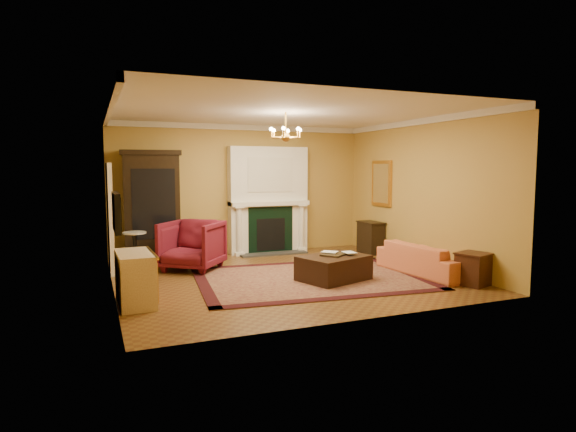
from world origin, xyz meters
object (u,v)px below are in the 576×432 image
china_cabinet (152,209)px  commode (135,278)px  leather_ottoman (334,268)px  coral_sofa (426,254)px  console_table (371,238)px  wingback_armchair (192,243)px  pedestal_table (135,249)px  end_table (473,270)px

china_cabinet → commode: china_cabinet is taller
leather_ottoman → commode: bearing=164.9°
coral_sofa → console_table: (0.25, 2.33, -0.03)m
wingback_armchair → console_table: wingback_armchair is taller
coral_sofa → leather_ottoman: (-1.86, 0.18, -0.16)m
leather_ottoman → china_cabinet: bearing=112.7°
china_cabinet → coral_sofa: china_cabinet is taller
pedestal_table → coral_sofa: (5.07, -2.24, -0.06)m
china_cabinet → coral_sofa: 5.71m
wingback_armchair → console_table: (4.26, 0.26, -0.18)m
console_table → coral_sofa: bearing=-96.9°
china_cabinet → wingback_armchair: (0.60, -1.22, -0.60)m
china_cabinet → leather_ottoman: 4.25m
coral_sofa → leather_ottoman: size_ratio=1.73×
china_cabinet → end_table: size_ratio=4.26×
china_cabinet → leather_ottoman: size_ratio=1.96×
end_table → wingback_armchair: bearing=143.6°
wingback_armchair → coral_sofa: (4.01, -2.07, -0.14)m
wingback_armchair → commode: size_ratio=1.04×
commode → end_table: size_ratio=1.93×
pedestal_table → leather_ottoman: (3.21, -2.06, -0.22)m
console_table → wingback_armchair: bearing=-177.3°
coral_sofa → china_cabinet: bearing=50.5°
coral_sofa → leather_ottoman: 1.88m
commode → console_table: commode is taller
china_cabinet → end_table: (4.80, -4.32, -0.87)m
commode → leather_ottoman: (3.40, 0.21, -0.15)m
coral_sofa → end_table: (0.19, -1.03, -0.12)m
commode → console_table: bearing=21.5°
pedestal_table → console_table: 5.32m
pedestal_table → commode: 2.28m
wingback_armchair → coral_sofa: bearing=10.4°
wingback_armchair → pedestal_table: 1.08m
wingback_armchair → pedestal_table: wingback_armchair is taller
wingback_armchair → commode: (-1.25, -2.10, -0.15)m
commode → coral_sofa: bearing=-1.4°
wingback_armchair → coral_sofa: size_ratio=0.54×
china_cabinet → end_table: china_cabinet is taller
end_table → leather_ottoman: bearing=149.5°
commode → end_table: 5.54m
china_cabinet → commode: size_ratio=2.21×
pedestal_table → end_table: bearing=-31.8°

